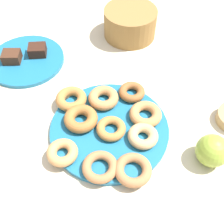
{
  "coord_description": "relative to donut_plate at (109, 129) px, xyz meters",
  "views": [
    {
      "loc": [
        0.11,
        -0.42,
        0.63
      ],
      "look_at": [
        0.0,
        0.03,
        0.04
      ],
      "focal_mm": 44.95,
      "sensor_mm": 36.0,
      "label": 1
    }
  ],
  "objects": [
    {
      "name": "donut_2",
      "position": [
        0.09,
        -0.11,
        0.02
      ],
      "size": [
        0.12,
        0.12,
        0.02
      ],
      "primitive_type": "torus",
      "rotation": [
        0.0,
        0.0,
        0.4
      ],
      "color": "#B27547",
      "rests_on": "donut_plate"
    },
    {
      "name": "donut_5",
      "position": [
        -0.04,
        0.09,
        0.02
      ],
      "size": [
        0.09,
        0.09,
        0.03
      ],
      "primitive_type": "torus",
      "rotation": [
        0.0,
        0.0,
        6.25
      ],
      "color": "#C6844C",
      "rests_on": "donut_plate"
    },
    {
      "name": "donut_4",
      "position": [
        0.01,
        -0.01,
        0.02
      ],
      "size": [
        0.1,
        0.1,
        0.02
      ],
      "primitive_type": "torus",
      "rotation": [
        0.0,
        0.0,
        3.48
      ],
      "color": "#BC7A3D",
      "rests_on": "donut_plate"
    },
    {
      "name": "donut_7",
      "position": [
        0.09,
        0.06,
        0.02
      ],
      "size": [
        0.12,
        0.12,
        0.03
      ],
      "primitive_type": "torus",
      "rotation": [
        0.0,
        0.0,
        2.51
      ],
      "color": "#C6844C",
      "rests_on": "donut_plate"
    },
    {
      "name": "basket",
      "position": [
        -0.03,
        0.43,
        0.04
      ],
      "size": [
        0.24,
        0.24,
        0.1
      ],
      "primitive_type": "cylinder",
      "rotation": [
        0.0,
        0.0,
        1.92
      ],
      "color": "olive",
      "rests_on": "ground_plane"
    },
    {
      "name": "brownie_near",
      "position": [
        -0.37,
        0.19,
        0.02
      ],
      "size": [
        0.07,
        0.06,
        0.03
      ],
      "primitive_type": "cube",
      "rotation": [
        0.0,
        0.0,
        0.25
      ],
      "color": "#472819",
      "rests_on": "cake_plate"
    },
    {
      "name": "donut_3",
      "position": [
        -0.13,
        0.06,
        0.02
      ],
      "size": [
        0.1,
        0.1,
        0.03
      ],
      "primitive_type": "torus",
      "rotation": [
        0.0,
        0.0,
        4.56
      ],
      "color": "#BC7A3D",
      "rests_on": "donut_plate"
    },
    {
      "name": "donut_0",
      "position": [
        0.09,
        -0.01,
        0.02
      ],
      "size": [
        0.11,
        0.11,
        0.03
      ],
      "primitive_type": "torus",
      "rotation": [
        0.0,
        0.0,
        2.34
      ],
      "color": "tan",
      "rests_on": "donut_plate"
    },
    {
      "name": "apple",
      "position": [
        0.26,
        -0.03,
        0.03
      ],
      "size": [
        0.08,
        0.08,
        0.08
      ],
      "primitive_type": "sphere",
      "color": "#93AD38",
      "rests_on": "ground_plane"
    },
    {
      "name": "donut_8",
      "position": [
        -0.09,
        -0.11,
        0.02
      ],
      "size": [
        0.08,
        0.08,
        0.03
      ],
      "primitive_type": "torus",
      "rotation": [
        0.0,
        0.0,
        3.06
      ],
      "color": "tan",
      "rests_on": "donut_plate"
    },
    {
      "name": "donut_1",
      "position": [
        0.04,
        0.13,
        0.02
      ],
      "size": [
        0.09,
        0.09,
        0.02
      ],
      "primitive_type": "torus",
      "rotation": [
        0.0,
        0.0,
        1.43
      ],
      "color": "#995B2D",
      "rests_on": "donut_plate"
    },
    {
      "name": "brownie_far",
      "position": [
        -0.3,
        0.23,
        0.02
      ],
      "size": [
        0.07,
        0.06,
        0.03
      ],
      "primitive_type": "cube",
      "rotation": [
        0.0,
        0.0,
        0.31
      ],
      "color": "#381E14",
      "rests_on": "cake_plate"
    },
    {
      "name": "cake_plate",
      "position": [
        -0.33,
        0.2,
        -0.0
      ],
      "size": [
        0.25,
        0.25,
        0.01
      ],
      "primitive_type": "cylinder",
      "color": "#1E6B93",
      "rests_on": "ground_plane"
    },
    {
      "name": "donut_9",
      "position": [
        -0.08,
        0.0,
        0.02
      ],
      "size": [
        0.13,
        0.13,
        0.03
      ],
      "primitive_type": "torus",
      "rotation": [
        0.0,
        0.0,
        0.82
      ],
      "color": "#AD6B33",
      "rests_on": "donut_plate"
    },
    {
      "name": "donut_plate",
      "position": [
        0.0,
        0.0,
        0.0
      ],
      "size": [
        0.32,
        0.32,
        0.01
      ],
      "primitive_type": "cylinder",
      "color": "#1E6B93",
      "rests_on": "ground_plane"
    },
    {
      "name": "ground_plane",
      "position": [
        0.0,
        0.0,
        -0.01
      ],
      "size": [
        2.4,
        2.4,
        0.0
      ],
      "primitive_type": "plane",
      "color": "beige"
    },
    {
      "name": "donut_6",
      "position": [
        0.01,
        -0.12,
        0.02
      ],
      "size": [
        0.12,
        0.12,
        0.02
      ],
      "primitive_type": "torus",
      "rotation": [
        0.0,
        0.0,
        4.11
      ],
      "color": "#B27547",
      "rests_on": "donut_plate"
    }
  ]
}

